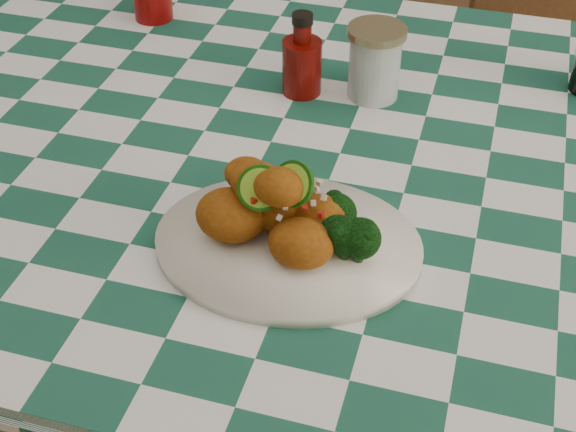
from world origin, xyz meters
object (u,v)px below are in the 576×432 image
(ketchup_bottle, at_px, (302,54))
(mason_jar, at_px, (375,63))
(dining_table, at_px, (330,338))
(wooden_chair_left, at_px, (304,97))
(plate, at_px, (288,245))
(fried_chicken_pile, at_px, (282,205))

(ketchup_bottle, relative_size, mason_jar, 1.14)
(dining_table, height_order, wooden_chair_left, wooden_chair_left)
(ketchup_bottle, bearing_deg, wooden_chair_left, 104.52)
(plate, xyz_separation_m, fried_chicken_pile, (-0.01, 0.00, 0.06))
(dining_table, relative_size, fried_chicken_pile, 10.15)
(fried_chicken_pile, distance_m, mason_jar, 0.39)
(fried_chicken_pile, bearing_deg, ketchup_bottle, 101.77)
(mason_jar, bearing_deg, wooden_chair_left, 115.08)
(dining_table, xyz_separation_m, ketchup_bottle, (-0.10, 0.15, 0.46))
(mason_jar, bearing_deg, dining_table, -94.29)
(fried_chicken_pile, bearing_deg, dining_table, 84.40)
(plate, distance_m, mason_jar, 0.39)
(fried_chicken_pile, bearing_deg, plate, 0.00)
(fried_chicken_pile, height_order, mason_jar, fried_chicken_pile)
(dining_table, bearing_deg, ketchup_bottle, 123.50)
(dining_table, bearing_deg, fried_chicken_pile, -95.60)
(dining_table, height_order, mason_jar, mason_jar)
(ketchup_bottle, distance_m, wooden_chair_left, 0.73)
(ketchup_bottle, height_order, wooden_chair_left, ketchup_bottle)
(mason_jar, bearing_deg, fried_chicken_pile, -95.03)
(plate, xyz_separation_m, wooden_chair_left, (-0.23, 0.93, -0.38))
(dining_table, distance_m, fried_chicken_pile, 0.51)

